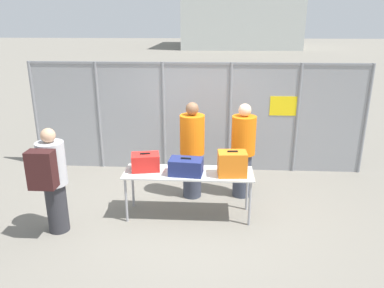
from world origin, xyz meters
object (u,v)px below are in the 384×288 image
suitcase_red (145,162)px  suitcase_navy (186,167)px  inspection_table (188,176)px  traveler_hooded (51,178)px  suitcase_orange (232,164)px  utility_trailer (229,120)px  security_worker_near (192,149)px  security_worker_far (243,150)px

suitcase_red → suitcase_navy: (0.67, -0.14, -0.01)m
inspection_table → traveler_hooded: (-1.96, -0.63, 0.19)m
suitcase_navy → suitcase_orange: size_ratio=1.19×
inspection_table → suitcase_red: suitcase_red is taller
suitcase_navy → traveler_hooded: bearing=-164.2°
suitcase_navy → utility_trailer: suitcase_navy is taller
suitcase_orange → security_worker_near: bearing=129.6°
suitcase_navy → utility_trailer: bearing=79.8°
suitcase_navy → security_worker_far: security_worker_far is taller
suitcase_navy → utility_trailer: 4.91m
inspection_table → security_worker_far: 1.24m
utility_trailer → suitcase_red: bearing=-108.2°
suitcase_orange → security_worker_far: size_ratio=0.27×
inspection_table → suitcase_orange: (0.69, -0.08, 0.26)m
suitcase_red → security_worker_far: bearing=24.8°
traveler_hooded → security_worker_far: bearing=16.8°
security_worker_near → security_worker_far: size_ratio=1.02×
utility_trailer → inspection_table: bearing=-100.0°
suitcase_red → utility_trailer: (1.54, 4.66, -0.51)m
suitcase_navy → traveler_hooded: traveler_hooded is taller
traveler_hooded → utility_trailer: 6.06m
inspection_table → security_worker_far: security_worker_far is taller
traveler_hooded → utility_trailer: traveler_hooded is taller
inspection_table → suitcase_red: bearing=175.2°
utility_trailer → security_worker_near: bearing=-101.6°
inspection_table → traveler_hooded: 2.07m
security_worker_near → utility_trailer: bearing=-98.0°
traveler_hooded → security_worker_near: 2.40m
utility_trailer → security_worker_far: bearing=-88.7°
traveler_hooded → suitcase_red: bearing=19.0°
traveler_hooded → security_worker_far: security_worker_far is taller
suitcase_orange → security_worker_far: bearing=75.3°
suitcase_navy → security_worker_near: 0.82m
suitcase_navy → traveler_hooded: (-1.93, -0.55, -0.00)m
suitcase_red → suitcase_orange: 1.40m
suitcase_navy → security_worker_far: size_ratio=0.32×
suitcase_red → security_worker_near: security_worker_near is taller
security_worker_near → traveler_hooded: bearing=38.1°
suitcase_orange → security_worker_near: security_worker_near is taller
suitcase_red → utility_trailer: suitcase_red is taller
suitcase_orange → utility_trailer: (0.15, 4.80, -0.57)m
suitcase_navy → suitcase_orange: suitcase_orange is taller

